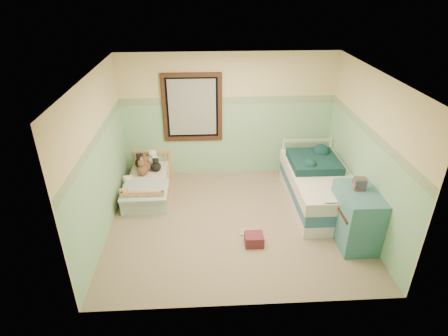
{
  "coord_description": "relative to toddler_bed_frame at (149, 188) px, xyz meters",
  "views": [
    {
      "loc": [
        -0.47,
        -5.15,
        3.74
      ],
      "look_at": [
        -0.16,
        0.35,
        0.85
      ],
      "focal_mm": 29.65,
      "sensor_mm": 36.0,
      "label": 1
    }
  ],
  "objects": [
    {
      "name": "border_strip",
      "position": [
        1.57,
        0.74,
        1.48
      ],
      "size": [
        4.2,
        0.01,
        0.15
      ],
      "primitive_type": "cube",
      "color": "#346140",
      "rests_on": "wall_back"
    },
    {
      "name": "wall_right",
      "position": [
        3.67,
        -1.05,
        1.15
      ],
      "size": [
        0.04,
        3.6,
        2.5
      ],
      "primitive_type": "cube",
      "color": "#D0BC87",
      "rests_on": "floor"
    },
    {
      "name": "plush_bed_dark",
      "position": [
        0.13,
        0.28,
        0.31
      ],
      "size": [
        0.19,
        0.19,
        0.19
      ],
      "primitive_type": "sphere",
      "color": "black",
      "rests_on": "toddler_mattress"
    },
    {
      "name": "toddler_mattress",
      "position": [
        0.0,
        0.0,
        0.16
      ],
      "size": [
        0.69,
        1.43,
        0.12
      ],
      "primitive_type": "cube",
      "color": "silver",
      "rests_on": "toddler_bed_frame"
    },
    {
      "name": "plush_bed_brown",
      "position": [
        -0.15,
        0.5,
        0.32
      ],
      "size": [
        0.2,
        0.2,
        0.2
      ],
      "primitive_type": "sphere",
      "color": "brown",
      "rests_on": "toddler_mattress"
    },
    {
      "name": "wall_left",
      "position": [
        -0.53,
        -1.05,
        1.15
      ],
      "size": [
        0.04,
        3.6,
        2.5
      ],
      "primitive_type": "cube",
      "color": "#D0BC87",
      "rests_on": "floor"
    },
    {
      "name": "wainscot_mint",
      "position": [
        1.57,
        0.74,
        0.65
      ],
      "size": [
        4.2,
        0.01,
        1.5
      ],
      "primitive_type": "cube",
      "color": "#7EC28D",
      "rests_on": "floor"
    },
    {
      "name": "toddler_bed_frame",
      "position": [
        0.0,
        0.0,
        0.0
      ],
      "size": [
        0.75,
        1.5,
        0.19
      ],
      "primitive_type": "cube",
      "color": "#BD7E46",
      "rests_on": "floor"
    },
    {
      "name": "extra_plush_1",
      "position": [
        -0.08,
        0.29,
        0.32
      ],
      "size": [
        0.22,
        0.22,
        0.22
      ],
      "primitive_type": "sphere",
      "color": "brown",
      "rests_on": "toddler_mattress"
    },
    {
      "name": "window_frame",
      "position": [
        0.87,
        0.71,
        1.35
      ],
      "size": [
        1.16,
        0.06,
        1.36
      ],
      "primitive_type": "cube",
      "color": "black",
      "rests_on": "wall_back"
    },
    {
      "name": "plush_bed_white",
      "position": [
        0.05,
        0.5,
        0.33
      ],
      "size": [
        0.24,
        0.24,
        0.24
      ],
      "primitive_type": "sphere",
      "color": "white",
      "rests_on": "toddler_mattress"
    },
    {
      "name": "extra_plush_5",
      "position": [
        -0.12,
        0.12,
        0.32
      ],
      "size": [
        0.21,
        0.21,
        0.21
      ],
      "primitive_type": "sphere",
      "color": "brown",
      "rests_on": "toddler_mattress"
    },
    {
      "name": "plush_floor_tan",
      "position": [
        -0.37,
        -0.5,
        0.04
      ],
      "size": [
        0.27,
        0.27,
        0.27
      ],
      "primitive_type": "sphere",
      "color": "tan",
      "rests_on": "floor"
    },
    {
      "name": "extra_plush_4",
      "position": [
        0.08,
        0.44,
        0.3
      ],
      "size": [
        0.17,
        0.17,
        0.17
      ],
      "primitive_type": "sphere",
      "color": "white",
      "rests_on": "toddler_mattress"
    },
    {
      "name": "window_blinds",
      "position": [
        0.87,
        0.72,
        1.35
      ],
      "size": [
        0.92,
        0.01,
        1.12
      ],
      "primitive_type": "cube",
      "color": "#B6B6B4",
      "rests_on": "window_frame"
    },
    {
      "name": "wall_back",
      "position": [
        1.57,
        0.75,
        1.15
      ],
      "size": [
        4.2,
        0.04,
        2.5
      ],
      "primitive_type": "cube",
      "color": "#D0BC87",
      "rests_on": "floor"
    },
    {
      "name": "red_pillow",
      "position": [
        1.82,
        -1.66,
        -0.01
      ],
      "size": [
        0.29,
        0.25,
        0.18
      ],
      "primitive_type": "cube",
      "rotation": [
        0.0,
        0.0,
        -0.01
      ],
      "color": "maroon",
      "rests_on": "floor"
    },
    {
      "name": "book_stack",
      "position": [
        3.38,
        -1.56,
        0.88
      ],
      "size": [
        0.18,
        0.15,
        0.17
      ],
      "primitive_type": "cube",
      "rotation": [
        0.0,
        0.0,
        -0.07
      ],
      "color": "#4D302F",
      "rests_on": "dresser"
    },
    {
      "name": "floor_book",
      "position": [
        1.74,
        -1.37,
        -0.09
      ],
      "size": [
        0.26,
        0.21,
        0.02
      ],
      "primitive_type": "cube",
      "rotation": [
        0.0,
        0.0,
        -0.08
      ],
      "color": "gold",
      "rests_on": "floor"
    },
    {
      "name": "twin_mattress",
      "position": [
        3.12,
        -0.59,
        0.45
      ],
      "size": [
        1.05,
        2.05,
        0.22
      ],
      "primitive_type": "cube",
      "color": "silver",
      "rests_on": "twin_boxspring"
    },
    {
      "name": "extra_plush_2",
      "position": [
        -0.17,
        0.33,
        0.31
      ],
      "size": [
        0.19,
        0.19,
        0.19
      ],
      "primitive_type": "sphere",
      "color": "black",
      "rests_on": "toddler_mattress"
    },
    {
      "name": "patchwork_quilt",
      "position": [
        0.0,
        -0.47,
        0.23
      ],
      "size": [
        0.81,
        0.75,
        0.03
      ],
      "primitive_type": "cube",
      "color": "#678FC8",
      "rests_on": "toddler_mattress"
    },
    {
      "name": "dresser",
      "position": [
        3.38,
        -1.65,
        0.35
      ],
      "size": [
        0.55,
        0.89,
        0.89
      ],
      "primitive_type": "cube",
      "color": "teal",
      "rests_on": "floor"
    },
    {
      "name": "wall_front",
      "position": [
        1.57,
        -2.85,
        1.15
      ],
      "size": [
        4.2,
        0.04,
        2.5
      ],
      "primitive_type": "cube",
      "color": "#D0BC87",
      "rests_on": "floor"
    },
    {
      "name": "extra_plush_0",
      "position": [
        -0.2,
        0.44,
        0.32
      ],
      "size": [
        0.21,
        0.21,
        0.21
      ],
      "primitive_type": "sphere",
      "color": "black",
      "rests_on": "toddler_mattress"
    },
    {
      "name": "floor",
      "position": [
        1.57,
        -1.05,
        -0.11
      ],
      "size": [
        4.2,
        3.6,
        0.02
      ],
      "primitive_type": "cube",
      "color": "gray",
      "rests_on": "ground"
    },
    {
      "name": "plush_bed_tan",
      "position": [
        -0.1,
        0.28,
        0.32
      ],
      "size": [
        0.21,
        0.21,
        0.21
      ],
      "primitive_type": "sphere",
      "color": "tan",
      "rests_on": "toddler_mattress"
    },
    {
      "name": "ceiling",
      "position": [
        1.57,
        -1.05,
        2.41
      ],
      "size": [
        4.2,
        3.6,
        0.02
      ],
      "primitive_type": "cube",
      "color": "silver",
      "rests_on": "wall_back"
    },
    {
      "name": "extra_plush_3",
      "position": [
        -0.08,
        0.28,
        0.3
      ],
      "size": [
        0.16,
        0.16,
        0.16
      ],
      "primitive_type": "sphere",
      "color": "white",
      "rests_on": "toddler_mattress"
    },
    {
      "name": "plush_floor_cream",
      "position": [
        -0.38,
        -0.02,
        0.04
      ],
      "size": [
        0.26,
        0.26,
        0.26
      ],
      "primitive_type": "sphere",
      "color": "white",
      "rests_on": "floor"
    },
    {
      "name": "teal_blanket",
      "position": [
        3.07,
        -0.29,
        0.63
      ],
      "size": [
        0.86,
        0.91,
        0.14
      ],
      "primitive_type": "cube",
      "rotation": [
        0.0,
        0.0,
        -0.01
      ],
      "color": "#0E3233",
      "rests_on": "twin_mattress"
    },
    {
      "name": "twin_boxspring",
      "position": [
        3.12,
        -0.59,
        0.23
      ],
      "size": [
        1.01,
        2.01,
        0.22
      ],
      "primitive_type": "cube",
      "color": "navy",
      "rests_on": "twin_bed_frame"
    },
    {
      "name": "twin_bed_frame",
      "position": [
        3.12,
        -0.59,
        0.01
      ],
      "size": [
        1.01,
        2.01,
        0.22
      ],
      "primitive_type": "cube",
      "color": "white",
      "rests_on": "floor"
    }
  ]
}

